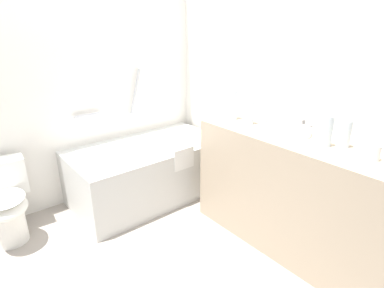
{
  "coord_description": "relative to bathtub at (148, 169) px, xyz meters",
  "views": [
    {
      "loc": [
        -0.74,
        -1.66,
        1.63
      ],
      "look_at": [
        0.74,
        0.15,
        0.74
      ],
      "focal_mm": 29.41,
      "sensor_mm": 36.0,
      "label": 1
    }
  ],
  "objects": [
    {
      "name": "toilet",
      "position": [
        -1.24,
        0.12,
        0.05
      ],
      "size": [
        0.41,
        0.55,
        0.65
      ],
      "rotation": [
        0.0,
        0.0,
        -1.66
      ],
      "color": "white",
      "rests_on": "ground_plane"
    },
    {
      "name": "bathtub",
      "position": [
        0.0,
        0.0,
        0.0
      ],
      "size": [
        1.47,
        0.8,
        1.22
      ],
      "color": "silver",
      "rests_on": "ground_plane"
    },
    {
      "name": "sink_basin",
      "position": [
        0.46,
        -1.23,
        0.62
      ],
      "size": [
        0.34,
        0.34,
        0.04
      ],
      "primitive_type": "cylinder",
      "color": "white",
      "rests_on": "vanity_counter"
    },
    {
      "name": "sink_faucet",
      "position": [
        0.66,
        -1.23,
        0.63
      ],
      "size": [
        0.12,
        0.15,
        0.08
      ],
      "color": "#A5A5AA",
      "rests_on": "vanity_counter"
    },
    {
      "name": "water_bottle_3",
      "position": [
        0.5,
        -1.62,
        0.69
      ],
      "size": [
        0.07,
        0.07,
        0.2
      ],
      "color": "silver",
      "rests_on": "vanity_counter"
    },
    {
      "name": "wall_right_mirror",
      "position": [
        0.85,
        -0.81,
        0.87
      ],
      "size": [
        0.1,
        2.82,
        2.32
      ],
      "primitive_type": "cube",
      "color": "white",
      "rests_on": "ground_plane"
    },
    {
      "name": "wall_back_tiled",
      "position": [
        -0.72,
        0.45,
        0.87
      ],
      "size": [
        3.44,
        0.1,
        2.32
      ],
      "primitive_type": "cube",
      "color": "white",
      "rests_on": "ground_plane"
    },
    {
      "name": "water_bottle_0",
      "position": [
        0.47,
        -0.99,
        0.68
      ],
      "size": [
        0.07,
        0.07,
        0.19
      ],
      "color": "silver",
      "rests_on": "vanity_counter"
    },
    {
      "name": "water_bottle_2",
      "position": [
        0.42,
        -0.72,
        0.72
      ],
      "size": [
        0.07,
        0.07,
        0.26
      ],
      "color": "silver",
      "rests_on": "vanity_counter"
    },
    {
      "name": "water_bottle_1",
      "position": [
        0.43,
        -1.54,
        0.7
      ],
      "size": [
        0.07,
        0.07,
        0.23
      ],
      "color": "silver",
      "rests_on": "vanity_counter"
    },
    {
      "name": "vanity_counter",
      "position": [
        0.49,
        -1.34,
        0.15
      ],
      "size": [
        0.61,
        1.53,
        0.89
      ],
      "primitive_type": "cube",
      "color": "tan",
      "rests_on": "ground_plane"
    },
    {
      "name": "water_bottle_4",
      "position": [
        0.42,
        -0.89,
        0.7
      ],
      "size": [
        0.07,
        0.07,
        0.21
      ],
      "color": "silver",
      "rests_on": "vanity_counter"
    },
    {
      "name": "ground_plane",
      "position": [
        -0.72,
        -0.81,
        -0.29
      ],
      "size": [
        4.04,
        4.04,
        0.0
      ],
      "primitive_type": "plane",
      "color": "#9E9389"
    },
    {
      "name": "drinking_glass_1",
      "position": [
        0.43,
        -1.83,
        0.64
      ],
      "size": [
        0.07,
        0.07,
        0.09
      ],
      "primitive_type": "cylinder",
      "color": "white",
      "rests_on": "vanity_counter"
    }
  ]
}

